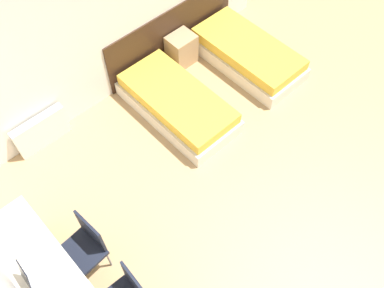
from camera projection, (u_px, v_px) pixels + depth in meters
The scene contains 9 objects.
ground_plane at pixel (320, 285), 5.05m from camera, with size 20.00×20.00×0.00m, color tan.
wall_back at pixel (96, 24), 5.61m from camera, with size 6.14×0.05×2.70m.
headboard_panel at pixel (172, 33), 6.80m from camera, with size 2.54×0.03×0.93m.
bed_near_window at pixel (177, 104), 6.34m from camera, with size 0.92×1.86×0.41m.
bed_near_door at pixel (247, 54), 6.92m from camera, with size 0.92×1.86×0.41m.
nightstand at pixel (181, 50), 6.89m from camera, with size 0.43×0.35×0.53m.
radiator at pixel (42, 131), 5.98m from camera, with size 0.79×0.12×0.53m.
chair_near_laptop at pixel (84, 247), 4.79m from camera, with size 0.50×0.50×0.92m.
laptop at pixel (36, 273), 4.29m from camera, with size 0.36×0.23×0.36m.
Camera 1 is at (-2.10, -0.03, 5.11)m, focal length 40.00 mm.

